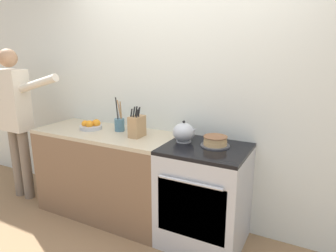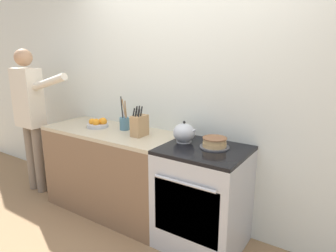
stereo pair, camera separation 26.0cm
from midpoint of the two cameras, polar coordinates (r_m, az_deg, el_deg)
name	(u,v)px [view 1 (the left image)]	position (r m, az deg, el deg)	size (l,w,h in m)	color
ground_plane	(152,247)	(2.85, -5.96, -22.09)	(16.00, 16.00, 0.00)	#93704C
wall_back	(184,91)	(2.87, 0.42, 6.58)	(8.00, 0.04, 2.60)	silver
counter_cabinet	(107,173)	(3.23, -13.84, -8.70)	(1.44, 0.62, 0.89)	brown
stove_range	(204,196)	(2.69, 4.09, -13.15)	(0.71, 0.65, 0.89)	#B7BABF
layer_cake	(215,141)	(2.55, 6.13, -2.98)	(0.25, 0.25, 0.09)	#4C4C51
tea_kettle	(184,132)	(2.64, 0.24, -1.27)	(0.24, 0.20, 0.19)	#B7BABF
knife_block	(137,126)	(2.82, -8.57, -0.03)	(0.10, 0.16, 0.29)	tan
utensil_crock	(120,124)	(3.05, -11.64, 0.42)	(0.10, 0.10, 0.34)	#477084
fruit_bowl	(92,125)	(3.20, -16.64, 0.08)	(0.23, 0.23, 0.10)	#B7BABF
person_baker	(15,112)	(3.77, -28.88, 2.34)	(0.95, 0.20, 1.70)	#7A6B5B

